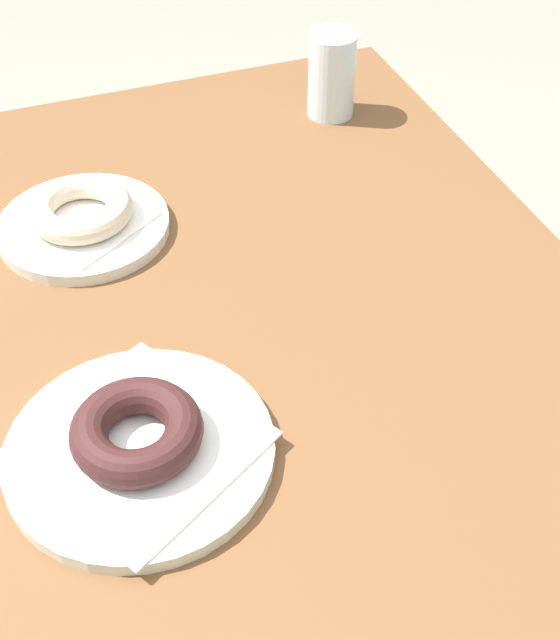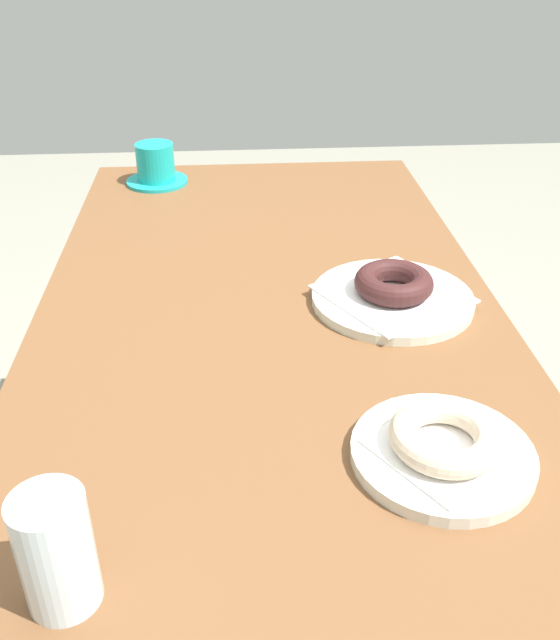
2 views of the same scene
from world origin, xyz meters
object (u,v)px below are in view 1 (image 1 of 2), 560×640
water_glass (332,75)px  plate_chocolate_ring (139,447)px  plate_sugar_ring (84,227)px  donut_sugar_ring (80,209)px  donut_chocolate_ring (135,427)px

water_glass → plate_chocolate_ring: bearing=141.3°
plate_sugar_ring → donut_sugar_ring: size_ratio=1.66×
plate_chocolate_ring → donut_chocolate_ring: size_ratio=2.06×
plate_chocolate_ring → donut_chocolate_ring: (0.00, 0.00, 0.03)m
donut_sugar_ring → water_glass: size_ratio=1.04×
donut_sugar_ring → donut_chocolate_ring: bearing=177.1°
donut_sugar_ring → donut_chocolate_ring: (-0.33, 0.02, 0.00)m
donut_sugar_ring → plate_chocolate_ring: size_ratio=0.50×
water_glass → donut_chocolate_ring: bearing=141.3°
plate_sugar_ring → water_glass: (0.15, -0.37, 0.05)m
plate_sugar_ring → plate_chocolate_ring: same height
plate_sugar_ring → donut_sugar_ring: 0.02m
plate_sugar_ring → water_glass: water_glass is taller
plate_chocolate_ring → donut_chocolate_ring: 0.03m
plate_chocolate_ring → water_glass: water_glass is taller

